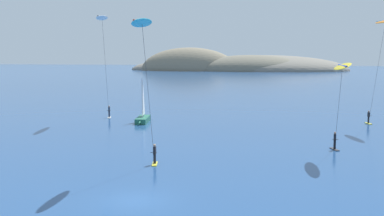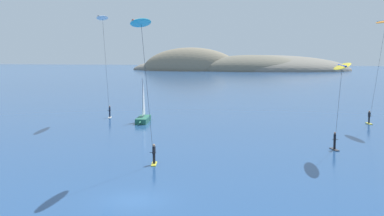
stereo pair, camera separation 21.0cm
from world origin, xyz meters
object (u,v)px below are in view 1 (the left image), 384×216
Objects in this scene: kitesurfer_white at (103,27)px; kitesurfer_orange at (384,30)px; kitesurfer_yellow at (342,73)px; sailboat_near at (142,118)px.

kitesurfer_orange is at bearing 1.10° from kitesurfer_white.
kitesurfer_yellow is at bearing -31.46° from kitesurfer_white.
kitesurfer_orange reaches higher than sailboat_near.
kitesurfer_orange is at bearing 2.03° from sailboat_near.
kitesurfer_white reaches higher than kitesurfer_yellow.
sailboat_near is 0.71× the size of kitesurfer_yellow.
kitesurfer_white is at bearing -178.90° from kitesurfer_orange.
kitesurfer_white is at bearing 148.54° from kitesurfer_yellow.
kitesurfer_white is (-5.35, 0.38, 11.80)m from sailboat_near.
kitesurfer_yellow reaches higher than sailboat_near.
kitesurfer_white is (-28.17, 17.24, 5.04)m from kitesurfer_yellow.
kitesurfer_white is at bearing 175.94° from sailboat_near.
sailboat_near is at bearing 143.55° from kitesurfer_yellow.
kitesurfer_yellow is at bearing -111.14° from kitesurfer_orange.
kitesurfer_orange is 1.58× the size of kitesurfer_yellow.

